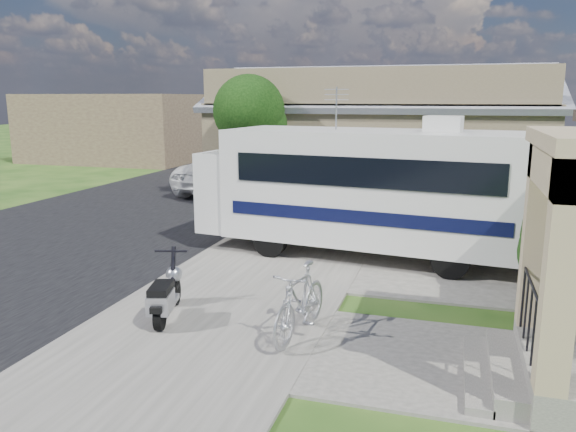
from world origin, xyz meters
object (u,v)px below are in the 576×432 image
(pickup_truck, at_px, (234,172))
(van, at_px, (280,153))
(scooter, at_px, (166,295))
(bicycle, at_px, (300,305))
(motorhome, at_px, (363,186))
(garden_hose, at_px, (501,345))

(pickup_truck, bearing_deg, van, -80.14)
(scooter, height_order, bicycle, scooter)
(motorhome, relative_size, bicycle, 4.18)
(bicycle, relative_size, pickup_truck, 0.33)
(van, bearing_deg, garden_hose, -62.03)
(pickup_truck, height_order, garden_hose, pickup_truck)
(bicycle, distance_m, garden_hose, 3.14)
(pickup_truck, distance_m, van, 7.98)
(scooter, bearing_deg, pickup_truck, 91.39)
(pickup_truck, xyz_separation_m, garden_hose, (9.51, -12.71, -0.73))
(scooter, relative_size, pickup_truck, 0.28)
(scooter, bearing_deg, van, 86.55)
(scooter, height_order, pickup_truck, pickup_truck)
(bicycle, xyz_separation_m, pickup_truck, (-6.44, 13.19, 0.24))
(bicycle, bearing_deg, scooter, -172.02)
(scooter, distance_m, pickup_truck, 13.79)
(scooter, distance_m, van, 21.63)
(scooter, distance_m, garden_hose, 5.49)
(motorhome, height_order, garden_hose, motorhome)
(pickup_truck, bearing_deg, garden_hose, 132.82)
(motorhome, height_order, bicycle, motorhome)
(scooter, height_order, garden_hose, scooter)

